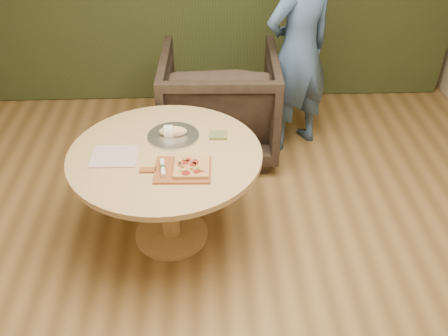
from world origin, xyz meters
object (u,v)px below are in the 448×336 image
flatbread_pizza (191,167)px  cutlery_roll (163,167)px  serving_tray (173,136)px  pizza_paddle (181,170)px  pedestal_table (166,170)px  person_standing (298,51)px  armchair (219,98)px  bread_roll (172,131)px

flatbread_pizza → cutlery_roll: flatbread_pizza is taller
serving_tray → pizza_paddle: bearing=-80.8°
pedestal_table → serving_tray: serving_tray is taller
person_standing → flatbread_pizza: bearing=29.6°
cutlery_roll → armchair: size_ratio=0.19×
bread_roll → person_standing: bearing=45.3°
pizza_paddle → bread_roll: 0.41m
flatbread_pizza → bread_roll: (-0.14, 0.40, 0.02)m
pizza_paddle → flatbread_pizza: bearing=1.8°
flatbread_pizza → cutlery_roll: 0.18m
pedestal_table → pizza_paddle: 0.28m
pedestal_table → serving_tray: (0.05, 0.19, 0.15)m
cutlery_roll → person_standing: size_ratio=0.11×
pedestal_table → pizza_paddle: pizza_paddle is taller
pizza_paddle → bread_roll: bearing=102.5°
serving_tray → person_standing: 1.48m
serving_tray → person_standing: person_standing is taller
pizza_paddle → serving_tray: size_ratio=1.27×
pedestal_table → armchair: 1.26m
pedestal_table → person_standing: bearing=49.0°
cutlery_roll → bread_roll: (0.04, 0.40, 0.01)m
bread_roll → armchair: armchair is taller
cutlery_roll → serving_tray: cutlery_roll is taller
serving_tray → person_standing: size_ratio=0.19×
serving_tray → armchair: armchair is taller
person_standing → armchair: bearing=-24.7°
armchair → person_standing: 0.79m
pizza_paddle → flatbread_pizza: flatbread_pizza is taller
flatbread_pizza → armchair: 1.45m
serving_tray → bread_roll: bearing=180.0°
cutlery_roll → serving_tray: (0.05, 0.40, -0.02)m
bread_roll → person_standing: (1.04, 1.05, 0.13)m
armchair → person_standing: size_ratio=0.56×
pizza_paddle → serving_tray: (-0.07, 0.40, -0.00)m
serving_tray → person_standing: (1.03, 1.05, 0.16)m
pizza_paddle → person_standing: size_ratio=0.24×
bread_roll → armchair: bearing=70.1°
bread_roll → person_standing: person_standing is taller
bread_roll → person_standing: 1.48m
pizza_paddle → bread_roll: bread_roll is taller
flatbread_pizza → armchair: (0.22, 1.41, -0.26)m
pizza_paddle → person_standing: person_standing is taller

